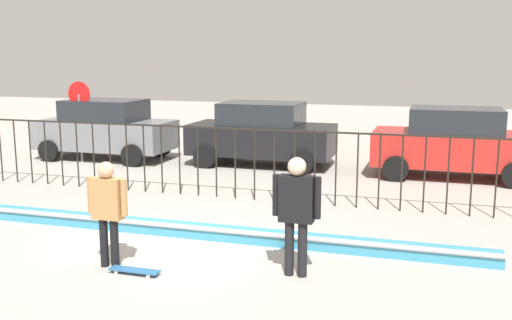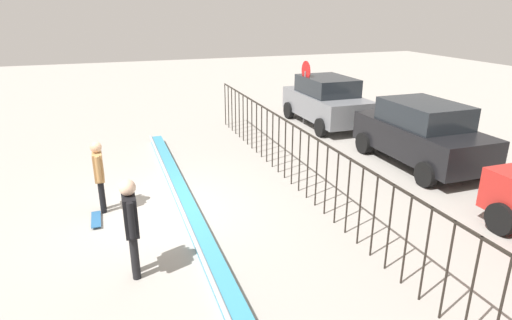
{
  "view_description": "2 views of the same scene",
  "coord_description": "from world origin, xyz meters",
  "px_view_note": "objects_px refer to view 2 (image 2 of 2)",
  "views": [
    {
      "loc": [
        4.33,
        -8.82,
        3.28
      ],
      "look_at": [
        0.78,
        2.68,
        1.11
      ],
      "focal_mm": 40.72,
      "sensor_mm": 36.0,
      "label": 1
    },
    {
      "loc": [
        9.32,
        -0.85,
        4.49
      ],
      "look_at": [
        0.43,
        2.27,
        1.14
      ],
      "focal_mm": 30.4,
      "sensor_mm": 36.0,
      "label": 2
    }
  ],
  "objects_px": {
    "skateboard": "(96,219)",
    "stop_sign": "(305,84)",
    "parked_car_black": "(421,133)",
    "camera_operator": "(131,220)",
    "parked_car_gray": "(326,101)",
    "skateboarder": "(99,170)"
  },
  "relations": [
    {
      "from": "camera_operator",
      "to": "parked_car_gray",
      "type": "xyz_separation_m",
      "value": [
        -8.14,
        8.04,
        -0.12
      ]
    },
    {
      "from": "skateboard",
      "to": "parked_car_black",
      "type": "distance_m",
      "value": 9.21
    },
    {
      "from": "parked_car_gray",
      "to": "parked_car_black",
      "type": "height_order",
      "value": "same"
    },
    {
      "from": "parked_car_gray",
      "to": "parked_car_black",
      "type": "xyz_separation_m",
      "value": [
        5.08,
        0.43,
        0.0
      ]
    },
    {
      "from": "parked_car_gray",
      "to": "skateboarder",
      "type": "bearing_deg",
      "value": -60.9
    },
    {
      "from": "parked_car_black",
      "to": "stop_sign",
      "type": "distance_m",
      "value": 5.66
    },
    {
      "from": "skateboarder",
      "to": "stop_sign",
      "type": "relative_size",
      "value": 0.67
    },
    {
      "from": "camera_operator",
      "to": "parked_car_gray",
      "type": "relative_size",
      "value": 0.42
    },
    {
      "from": "parked_car_gray",
      "to": "stop_sign",
      "type": "relative_size",
      "value": 1.72
    },
    {
      "from": "skateboard",
      "to": "parked_car_black",
      "type": "relative_size",
      "value": 0.19
    },
    {
      "from": "parked_car_gray",
      "to": "parked_car_black",
      "type": "relative_size",
      "value": 1.0
    },
    {
      "from": "skateboarder",
      "to": "camera_operator",
      "type": "relative_size",
      "value": 0.93
    },
    {
      "from": "camera_operator",
      "to": "parked_car_black",
      "type": "height_order",
      "value": "parked_car_black"
    },
    {
      "from": "camera_operator",
      "to": "stop_sign",
      "type": "relative_size",
      "value": 0.73
    },
    {
      "from": "skateboard",
      "to": "parked_car_black",
      "type": "bearing_deg",
      "value": 74.2
    },
    {
      "from": "stop_sign",
      "to": "parked_car_gray",
      "type": "bearing_deg",
      "value": 60.24
    },
    {
      "from": "skateboarder",
      "to": "parked_car_black",
      "type": "relative_size",
      "value": 0.39
    },
    {
      "from": "skateboarder",
      "to": "parked_car_black",
      "type": "bearing_deg",
      "value": 73.21
    },
    {
      "from": "skateboard",
      "to": "camera_operator",
      "type": "bearing_deg",
      "value": -4.33
    },
    {
      "from": "skateboard",
      "to": "stop_sign",
      "type": "xyz_separation_m",
      "value": [
        -6.2,
        7.97,
        1.56
      ]
    },
    {
      "from": "skateboarder",
      "to": "parked_car_gray",
      "type": "distance_m",
      "value": 10.03
    },
    {
      "from": "camera_operator",
      "to": "parked_car_gray",
      "type": "height_order",
      "value": "parked_car_gray"
    }
  ]
}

